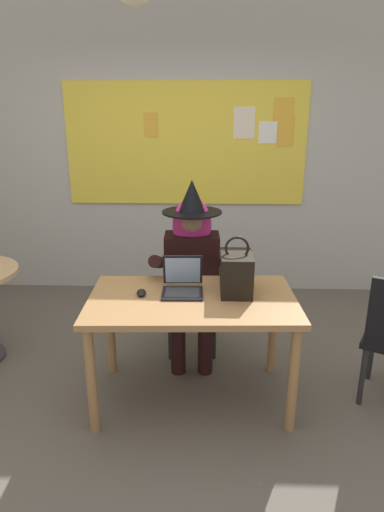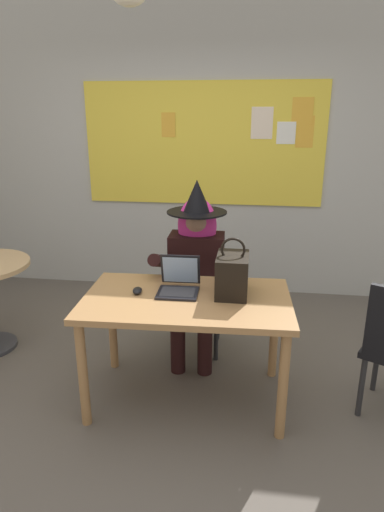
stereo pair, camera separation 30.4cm
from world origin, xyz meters
name	(u,v)px [view 1 (the left image)]	position (x,y,z in m)	size (l,w,h in m)	color
ground_plane	(172,405)	(0.00, 0.00, 0.00)	(24.00, 24.00, 0.00)	#5B544C
wall_back_bulletin	(186,150)	(0.00, 2.10, 1.49)	(5.51, 2.20, 2.97)	#B2B2AD
desk_main	(192,311)	(0.13, 0.09, 0.65)	(1.34, 0.83, 0.74)	#A37547
chair_at_desk	(192,288)	(0.10, 0.84, 0.50)	(0.44, 0.44, 0.90)	black
person_costumed	(192,260)	(0.11, 0.72, 0.78)	(0.60, 0.70, 1.39)	black
laptop	(182,284)	(0.07, 0.19, 0.79)	(0.27, 0.29, 0.23)	black
computer_mouse	(141,293)	(-0.20, 0.11, 0.76)	(0.06, 0.10, 0.03)	black
handbag	(236,273)	(0.41, 0.19, 0.88)	(0.20, 0.30, 0.38)	black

